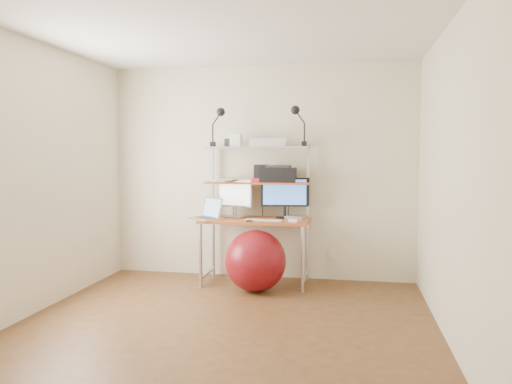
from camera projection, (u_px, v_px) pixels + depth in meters
room at (223, 180)px, 4.14m from camera, size 3.60×3.60×3.60m
computer_desk at (256, 199)px, 5.63m from camera, size 1.20×0.60×1.57m
wall_outlet at (332, 254)px, 5.80m from camera, size 0.08×0.01×0.12m
monitor_silver at (235, 196)px, 5.73m from camera, size 0.42×0.19×0.47m
monitor_black at (285, 194)px, 5.64m from camera, size 0.54×0.18×0.54m
laptop at (209, 214)px, 5.58m from camera, size 0.44×0.43×0.30m
keyboard at (264, 220)px, 5.45m from camera, size 0.40×0.12×0.01m
mouse at (293, 220)px, 5.38m from camera, size 0.11×0.08×0.03m
mac_mini at (295, 217)px, 5.60m from camera, size 0.23×0.23×0.04m
phone at (249, 220)px, 5.42m from camera, size 0.10×0.14×0.01m
printer at (278, 174)px, 5.63m from camera, size 0.40×0.27×0.19m
nas_cube at (261, 173)px, 5.68m from camera, size 0.15×0.15×0.20m
red_box at (259, 180)px, 5.60m from camera, size 0.17×0.12×0.04m
scanner at (267, 142)px, 5.64m from camera, size 0.45×0.34×0.11m
box_white at (236, 140)px, 5.68m from camera, size 0.13×0.11×0.14m
box_grey at (229, 143)px, 5.73m from camera, size 0.10×0.10×0.09m
clip_lamp_left at (219, 118)px, 5.61m from camera, size 0.17×0.10×0.44m
clip_lamp_right at (297, 117)px, 5.46m from camera, size 0.18×0.10×0.45m
exercise_ball at (255, 261)px, 5.32m from camera, size 0.66×0.66×0.66m
paper_stack at (225, 180)px, 5.75m from camera, size 0.35×0.41×0.03m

